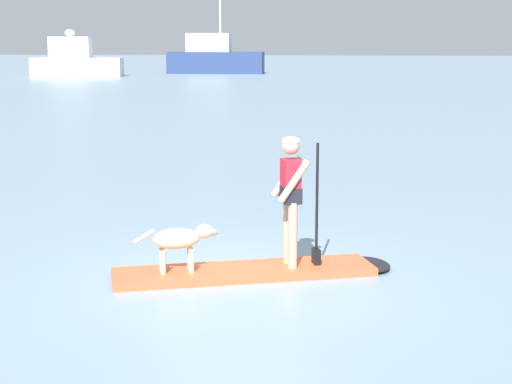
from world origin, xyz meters
The scene contains 6 objects.
ground_plane centered at (0.00, 0.00, 0.00)m, with size 400.00×400.00×0.00m, color gray.
paddleboard centered at (0.21, 0.08, 0.05)m, with size 3.63×1.97×0.10m.
person_paddler centered at (0.58, 0.22, 1.07)m, with size 0.67×0.59×1.66m.
dog centered at (-0.76, -0.28, 0.50)m, with size 1.01×0.45×0.59m.
moored_boat_outer centered at (-25.78, 60.68, 1.35)m, with size 8.39×3.83×4.20m.
moored_boat_far_port centered at (-14.73, 69.59, 1.53)m, with size 9.63×3.46×9.58m.
Camera 1 is at (1.64, -9.69, 2.90)m, focal length 56.17 mm.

